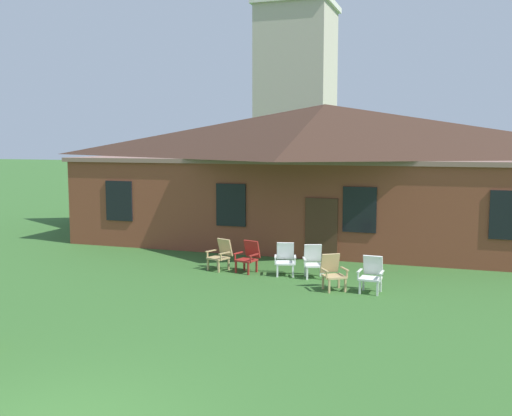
% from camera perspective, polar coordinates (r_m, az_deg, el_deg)
% --- Properties ---
extents(brick_building, '(18.73, 10.40, 5.50)m').
position_cam_1_polar(brick_building, '(24.72, 6.64, 3.72)').
color(brick_building, brown).
rests_on(brick_building, ground).
extents(dome_tower, '(5.18, 5.18, 19.05)m').
position_cam_1_polar(dome_tower, '(41.60, 3.95, 13.00)').
color(dome_tower, '#BCB29E').
rests_on(dome_tower, ground).
extents(lawn_chair_by_porch, '(0.78, 0.83, 0.96)m').
position_cam_1_polar(lawn_chair_by_porch, '(18.36, -3.43, -4.46)').
color(lawn_chair_by_porch, tan).
rests_on(lawn_chair_by_porch, ground).
extents(lawn_chair_near_door, '(0.74, 0.79, 0.96)m').
position_cam_1_polar(lawn_chair_near_door, '(18.01, -0.73, -4.67)').
color(lawn_chair_near_door, maroon).
rests_on(lawn_chair_near_door, ground).
extents(lawn_chair_left_end, '(0.74, 0.79, 0.96)m').
position_cam_1_polar(lawn_chair_left_end, '(17.66, 2.86, -4.90)').
color(lawn_chair_left_end, white).
rests_on(lawn_chair_left_end, ground).
extents(lawn_chair_middle, '(0.77, 0.82, 0.96)m').
position_cam_1_polar(lawn_chair_middle, '(17.41, 5.61, -5.09)').
color(lawn_chair_middle, silver).
rests_on(lawn_chair_middle, ground).
extents(lawn_chair_right_end, '(0.84, 0.87, 0.96)m').
position_cam_1_polar(lawn_chair_right_end, '(16.04, 7.43, -6.11)').
color(lawn_chair_right_end, tan).
rests_on(lawn_chair_right_end, ground).
extents(lawn_chair_far_side, '(0.67, 0.70, 0.96)m').
position_cam_1_polar(lawn_chair_far_side, '(15.95, 11.15, -6.25)').
color(lawn_chair_far_side, silver).
rests_on(lawn_chair_far_side, ground).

